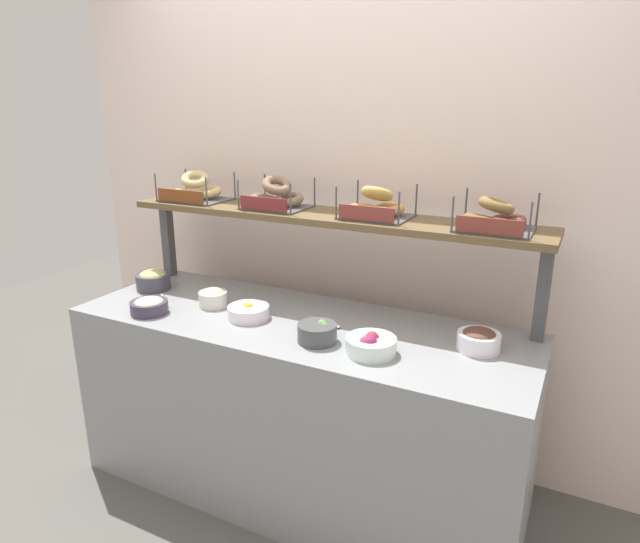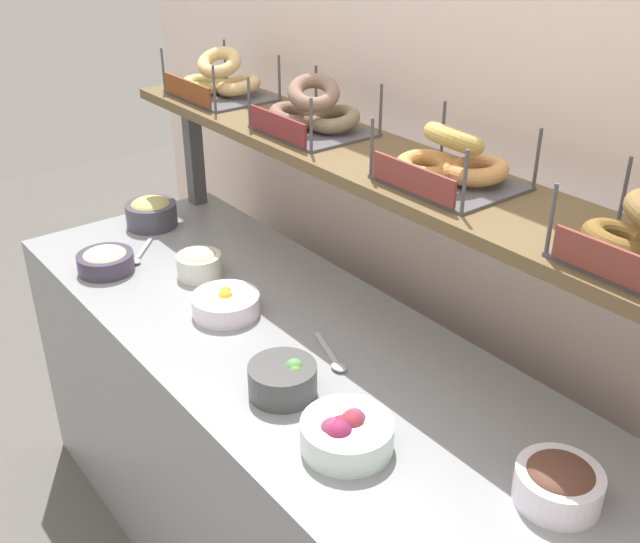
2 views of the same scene
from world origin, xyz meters
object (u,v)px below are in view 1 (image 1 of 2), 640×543
serving_spoon_near_plate (329,324)px  bowl_chocolate_spread (479,339)px  serving_spoon_by_edge (164,303)px  bagel_basket_plain (195,191)px  bowl_veggie_mix (318,332)px  bowl_potato_salad (213,297)px  bowl_beet_salad (371,344)px  bagel_basket_poppy (276,198)px  bowl_hummus (153,280)px  bowl_tuna_salad (149,306)px  bowl_fruit_salad (248,312)px  bagel_basket_sesame (376,207)px  bagel_basket_cinnamon_raisin (495,218)px

serving_spoon_near_plate → bowl_chocolate_spread: bearing=4.1°
serving_spoon_by_edge → bagel_basket_plain: (-0.07, 0.37, 0.47)m
bowl_veggie_mix → serving_spoon_near_plate: bowl_veggie_mix is taller
bowl_potato_salad → bowl_beet_salad: bearing=-9.5°
bagel_basket_poppy → bowl_hummus: bearing=-159.7°
bowl_tuna_salad → bowl_chocolate_spread: bearing=11.4°
bowl_fruit_salad → bowl_beet_salad: bearing=-8.3°
bowl_veggie_mix → bagel_basket_sesame: 0.61m
bowl_hummus → bowl_beet_salad: (1.26, -0.20, -0.01)m
bowl_fruit_salad → serving_spoon_near_plate: bowl_fruit_salad is taller
serving_spoon_near_plate → bowl_veggie_mix: bearing=-79.4°
bowl_veggie_mix → serving_spoon_near_plate: (-0.03, 0.17, -0.03)m
bowl_veggie_mix → serving_spoon_near_plate: 0.17m
bowl_potato_salad → bagel_basket_sesame: 0.86m
bowl_veggie_mix → bagel_basket_sesame: size_ratio=0.54×
bowl_hummus → bowl_potato_salad: 0.42m
bowl_chocolate_spread → bagel_basket_cinnamon_raisin: bearing=94.2°
bowl_hummus → bagel_basket_sesame: (1.11, 0.23, 0.43)m
bowl_hummus → bowl_chocolate_spread: size_ratio=1.04×
bowl_fruit_salad → serving_spoon_near_plate: (0.35, 0.09, -0.02)m
bowl_fruit_salad → bagel_basket_poppy: bagel_basket_poppy is taller
bowl_tuna_salad → bagel_basket_plain: bearing=101.0°
bowl_hummus → bowl_fruit_salad: bearing=-9.3°
bowl_chocolate_spread → bagel_basket_plain: bagel_basket_plain is taller
bowl_fruit_salad → bowl_potato_salad: size_ratio=1.39×
bowl_fruit_salad → bowl_chocolate_spread: size_ratio=1.12×
bagel_basket_plain → bagel_basket_cinnamon_raisin: bearing=-0.5°
bowl_chocolate_spread → bowl_tuna_salad: 1.43m
bowl_hummus → bagel_basket_poppy: (0.61, 0.22, 0.43)m
serving_spoon_by_edge → bagel_basket_sesame: (0.91, 0.37, 0.47)m
bagel_basket_plain → bagel_basket_poppy: size_ratio=1.13×
bowl_hummus → serving_spoon_by_edge: size_ratio=1.19×
bagel_basket_poppy → bowl_potato_salad: bearing=-124.0°
serving_spoon_by_edge → bagel_basket_plain: bearing=101.1°
bowl_chocolate_spread → bagel_basket_plain: (-1.49, 0.20, 0.43)m
bowl_potato_salad → bagel_basket_plain: 0.59m
bagel_basket_poppy → bagel_basket_sesame: (0.50, 0.00, -0.00)m
bowl_chocolate_spread → bagel_basket_cinnamon_raisin: (-0.01, 0.19, 0.43)m
bagel_basket_poppy → bagel_basket_sesame: 0.50m
bagel_basket_sesame → bowl_beet_salad: bearing=-69.5°
bowl_veggie_mix → bagel_basket_poppy: bagel_basket_poppy is taller
bowl_beet_salad → bagel_basket_plain: size_ratio=0.59×
bowl_chocolate_spread → bowl_tuna_salad: size_ratio=0.98×
bagel_basket_plain → bowl_chocolate_spread: bearing=-7.6°
bowl_fruit_salad → bowl_potato_salad: (-0.23, 0.05, 0.01)m
bowl_fruit_salad → bowl_veggie_mix: bowl_veggie_mix is taller
bowl_veggie_mix → serving_spoon_near_plate: size_ratio=0.89×
bagel_basket_sesame → bagel_basket_cinnamon_raisin: bagel_basket_sesame is taller
bagel_basket_plain → bagel_basket_poppy: (0.48, 0.00, 0.00)m
bowl_fruit_salad → bowl_tuna_salad: bearing=-160.6°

